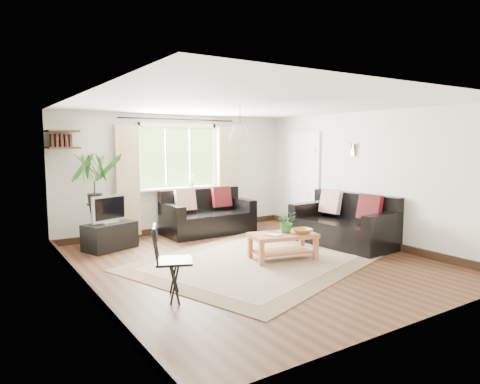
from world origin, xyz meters
TOP-DOWN VIEW (x-y plane):
  - floor at (0.00, 0.00)m, footprint 5.50×5.50m
  - ceiling at (0.00, 0.00)m, footprint 5.50×5.50m
  - wall_back at (0.00, 2.75)m, footprint 5.00×0.02m
  - wall_front at (0.00, -2.75)m, footprint 5.00×0.02m
  - wall_left at (-2.50, 0.00)m, footprint 0.02×5.50m
  - wall_right at (2.50, 0.00)m, footprint 0.02×5.50m
  - rug at (-0.07, -0.05)m, footprint 4.05×3.75m
  - window at (0.00, 2.71)m, footprint 2.50×0.16m
  - door at (2.47, 1.70)m, footprint 0.06×0.96m
  - corner_shelf at (-2.25, 2.50)m, footprint 0.50×0.50m
  - pendant_lamp at (0.00, 0.40)m, footprint 0.36×0.36m
  - wall_sconce at (2.43, 0.30)m, footprint 0.12×0.12m
  - sofa_back at (0.42, 2.24)m, footprint 1.81×0.92m
  - sofa_right at (1.98, 0.06)m, footprint 1.93×1.08m
  - coffee_table at (0.46, -0.13)m, footprint 1.12×0.77m
  - table_plant at (0.56, -0.11)m, footprint 0.40×0.39m
  - bowl at (0.73, -0.29)m, footprint 0.34×0.34m
  - book_a at (0.18, -0.17)m, footprint 0.21×0.26m
  - book_b at (0.28, 0.02)m, footprint 0.21×0.24m
  - tv_stand at (-1.64, 2.00)m, footprint 0.97×0.75m
  - tv at (-1.64, 2.00)m, footprint 0.69×0.44m
  - palm_stand at (-1.78, 2.37)m, footprint 0.72×0.72m
  - folding_chair at (-1.69, -0.79)m, footprint 0.60×0.60m
  - sill_plant at (0.25, 2.63)m, footprint 0.14×0.10m

SIDE VIEW (x-z plane):
  - floor at x=0.00m, z-range 0.00..0.00m
  - rug at x=-0.07m, z-range 0.00..0.02m
  - coffee_table at x=0.46m, z-range 0.00..0.42m
  - tv_stand at x=-1.64m, z-range 0.00..0.46m
  - sofa_back at x=0.42m, z-range 0.00..0.85m
  - book_a at x=0.18m, z-range 0.42..0.44m
  - book_b at x=0.28m, z-range 0.42..0.44m
  - sofa_right at x=1.98m, z-range 0.00..0.87m
  - folding_chair at x=-1.69m, z-range 0.00..0.88m
  - bowl at x=0.73m, z-range 0.42..0.49m
  - table_plant at x=0.56m, z-range 0.42..0.76m
  - tv at x=-1.64m, z-range 0.46..0.97m
  - palm_stand at x=-1.78m, z-range 0.00..1.66m
  - door at x=2.47m, z-range -0.03..2.03m
  - sill_plant at x=0.25m, z-range 0.93..1.20m
  - wall_back at x=0.00m, z-range 0.00..2.40m
  - wall_front at x=0.00m, z-range 0.00..2.40m
  - wall_left at x=-2.50m, z-range 0.00..2.40m
  - wall_right at x=2.50m, z-range 0.00..2.40m
  - window at x=0.00m, z-range 0.47..2.63m
  - wall_sconce at x=2.43m, z-range 1.60..1.88m
  - corner_shelf at x=-2.25m, z-range 1.72..2.06m
  - pendant_lamp at x=0.00m, z-range 1.78..2.32m
  - ceiling at x=0.00m, z-range 2.40..2.40m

